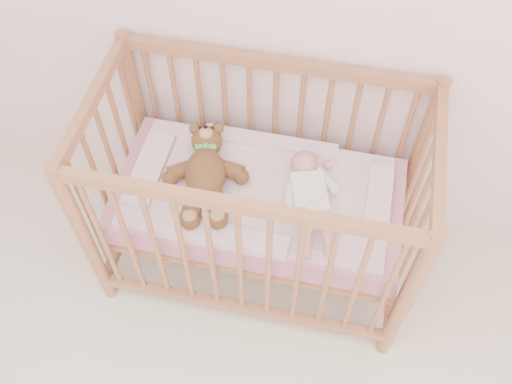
% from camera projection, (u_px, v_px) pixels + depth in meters
% --- Properties ---
extents(crib, '(1.36, 0.76, 1.00)m').
position_uv_depth(crib, '(258.00, 199.00, 2.46)').
color(crib, '#B0714A').
rests_on(crib, floor).
extents(mattress, '(1.22, 0.62, 0.13)m').
position_uv_depth(mattress, '(258.00, 201.00, 2.47)').
color(mattress, '#CF8190').
rests_on(mattress, crib).
extents(blanket, '(1.10, 0.58, 0.06)m').
position_uv_depth(blanket, '(258.00, 191.00, 2.41)').
color(blanket, pink).
rests_on(blanket, mattress).
extents(baby, '(0.39, 0.57, 0.13)m').
position_uv_depth(baby, '(309.00, 193.00, 2.31)').
color(baby, silver).
rests_on(baby, blanket).
extents(teddy_bear, '(0.49, 0.61, 0.15)m').
position_uv_depth(teddy_bear, '(205.00, 174.00, 2.35)').
color(teddy_bear, brown).
rests_on(teddy_bear, blanket).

